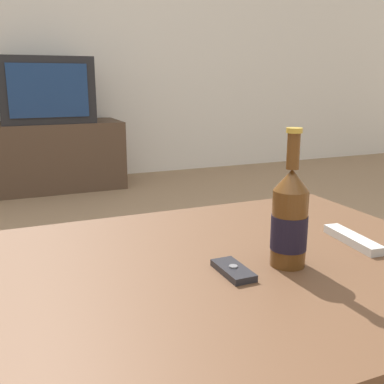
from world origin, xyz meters
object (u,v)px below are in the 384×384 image
Objects in this scene: tv_stand at (50,156)px; remote_control at (353,239)px; television at (45,90)px; cell_phone at (233,270)px; beer_bottle at (290,219)px.

tv_stand reaches higher than remote_control.
cell_phone is (0.08, -2.76, -0.31)m from television.
tv_stand is at bearing 94.26° from beer_bottle.
cell_phone is 0.59× the size of remote_control.
tv_stand is at bearing 91.24° from cell_phone.
tv_stand is 2.76m from remote_control.
television reaches higher than beer_bottle.
tv_stand is at bearing 90.00° from television.
cell_phone is at bearing -88.36° from television.
remote_control is at bearing 12.28° from beer_bottle.
television reaches higher than remote_control.
cell_phone is 0.35m from remote_control.
tv_stand is 2.79m from beer_bottle.
television is 2.78m from beer_bottle.
beer_bottle is 0.16m from cell_phone.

